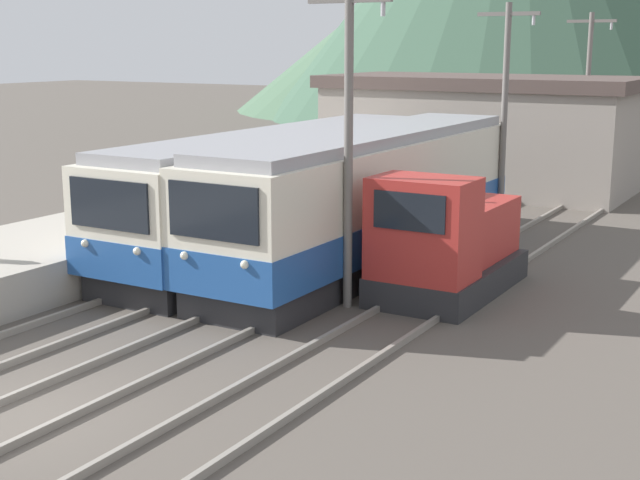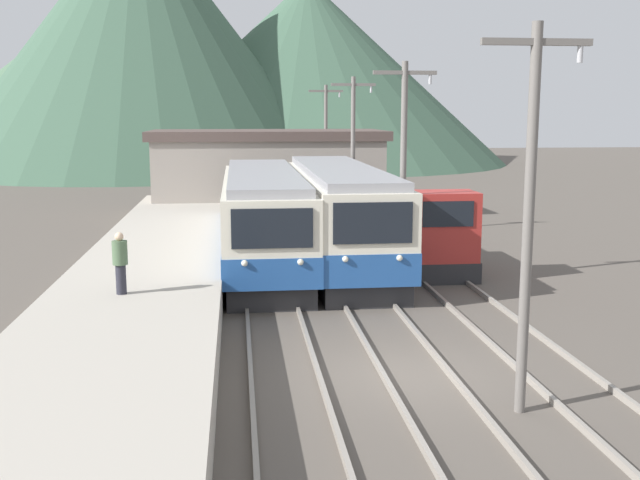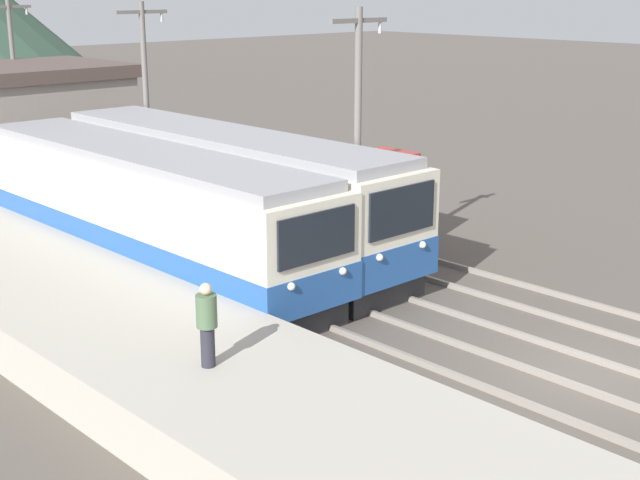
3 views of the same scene
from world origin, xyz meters
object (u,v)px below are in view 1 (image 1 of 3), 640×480
(shunting_locomotive, at_px, (446,245))
(catenary_mast_mid, at_px, (349,137))
(catenary_mast_distant, at_px, (587,93))
(commuter_train_left, at_px, (282,196))
(catenary_mast_far, at_px, (505,108))
(commuter_train_center, at_px, (370,203))

(shunting_locomotive, bearing_deg, catenary_mast_mid, -125.15)
(catenary_mast_mid, xyz_separation_m, catenary_mast_distant, (0.00, 20.64, 0.00))
(commuter_train_left, xyz_separation_m, catenary_mast_far, (4.31, 6.37, 2.27))
(catenary_mast_distant, bearing_deg, catenary_mast_far, -90.00)
(catenary_mast_far, bearing_deg, catenary_mast_distant, 90.00)
(shunting_locomotive, xyz_separation_m, catenary_mast_far, (-1.49, 8.20, 2.69))
(commuter_train_center, relative_size, shunting_locomotive, 2.91)
(shunting_locomotive, distance_m, catenary_mast_far, 8.76)
(commuter_train_center, relative_size, catenary_mast_mid, 1.96)
(commuter_train_left, distance_m, commuter_train_center, 2.80)
(shunting_locomotive, relative_size, catenary_mast_far, 0.67)
(shunting_locomotive, height_order, catenary_mast_far, catenary_mast_far)
(shunting_locomotive, distance_m, catenary_mast_mid, 3.73)
(shunting_locomotive, bearing_deg, commuter_train_left, 162.44)
(shunting_locomotive, bearing_deg, catenary_mast_far, 100.31)
(commuter_train_center, distance_m, shunting_locomotive, 3.56)
(commuter_train_left, xyz_separation_m, commuter_train_center, (2.80, 0.02, 0.06))
(shunting_locomotive, xyz_separation_m, catenary_mast_mid, (-1.49, -2.12, 2.69))
(catenary_mast_mid, bearing_deg, commuter_train_center, 110.78)
(shunting_locomotive, height_order, catenary_mast_mid, catenary_mast_mid)
(catenary_mast_distant, bearing_deg, shunting_locomotive, -85.39)
(commuter_train_center, bearing_deg, catenary_mast_distant, 84.83)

